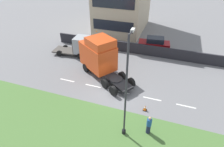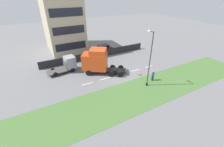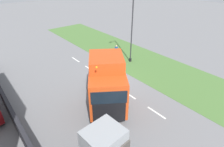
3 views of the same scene
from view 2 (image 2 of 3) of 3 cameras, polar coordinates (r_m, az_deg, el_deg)
ground_plane at (r=26.48m, az=2.17°, el=-0.66°), size 120.00×120.00×0.00m
grass_verge at (r=22.40m, az=10.09°, el=-7.38°), size 7.00×44.00×0.01m
lane_markings at (r=26.80m, az=3.46°, el=-0.30°), size 0.16×14.60×0.00m
boundary_wall at (r=33.41m, az=-5.76°, el=7.24°), size 0.25×24.00×1.49m
building_block at (r=39.10m, az=-18.24°, el=17.26°), size 11.18×7.80×13.01m
lorry_cab at (r=26.45m, az=-5.87°, el=4.71°), size 6.21×7.38×4.65m
flatbed_truck at (r=28.51m, az=-16.49°, el=3.59°), size 2.41×5.25×2.71m
parked_car at (r=35.73m, az=-3.43°, el=9.24°), size 2.39×4.56×2.02m
lamp_post at (r=22.53m, az=14.03°, el=4.14°), size 1.27×0.31×8.45m
pedestrian at (r=25.48m, az=15.30°, el=-0.86°), size 0.39×0.39×1.75m
traffic_cone_lead at (r=26.88m, az=10.60°, el=-0.01°), size 0.36×0.36×0.58m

